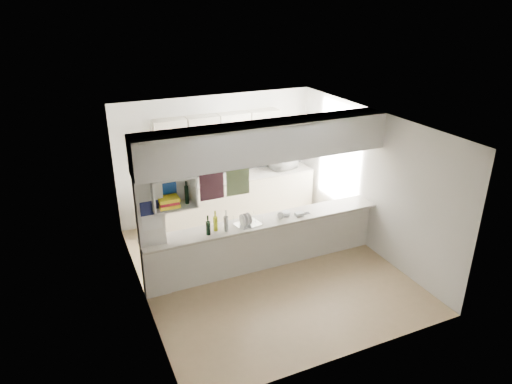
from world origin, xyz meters
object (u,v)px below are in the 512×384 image
microwave (283,162)px  wine_bottles (217,225)px  bowl (283,155)px  dish_rack (248,220)px

microwave → wine_bottles: (-2.32, -2.20, -0.02)m
bowl → dish_rack: size_ratio=0.62×
bowl → wine_bottles: bearing=-136.6°
microwave → wine_bottles: 3.19m
dish_rack → wine_bottles: 0.55m
dish_rack → wine_bottles: bearing=174.7°
dish_rack → microwave: bearing=42.0°
microwave → bowl: bowl is taller
dish_rack → wine_bottles: size_ratio=1.21×
microwave → bowl: size_ratio=1.97×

